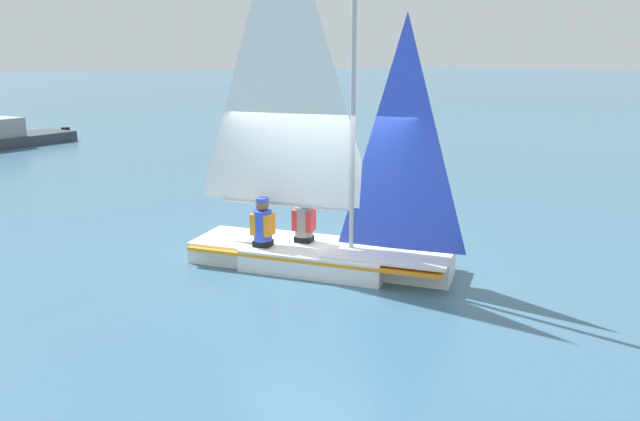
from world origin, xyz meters
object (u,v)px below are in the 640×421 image
at_px(sailboat_main, 318,209).
at_px(sailor_crew, 263,230).
at_px(motorboat_distant, 1,137).
at_px(sailor_helm, 304,226).

distance_m(sailboat_main, sailor_crew, 0.97).
distance_m(sailor_crew, motorboat_distant, 17.62).
bearing_deg(sailor_crew, sailor_helm, 40.62).
bearing_deg(motorboat_distant, sailboat_main, 73.78).
height_order(sailor_crew, motorboat_distant, sailor_crew).
relative_size(sailor_helm, sailor_crew, 1.00).
distance_m(sailor_helm, motorboat_distant, 17.85).
xyz_separation_m(sailboat_main, motorboat_distant, (-18.06, -2.15, -0.59)).
relative_size(sailor_crew, motorboat_distant, 0.21).
height_order(sailor_helm, motorboat_distant, sailor_helm).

